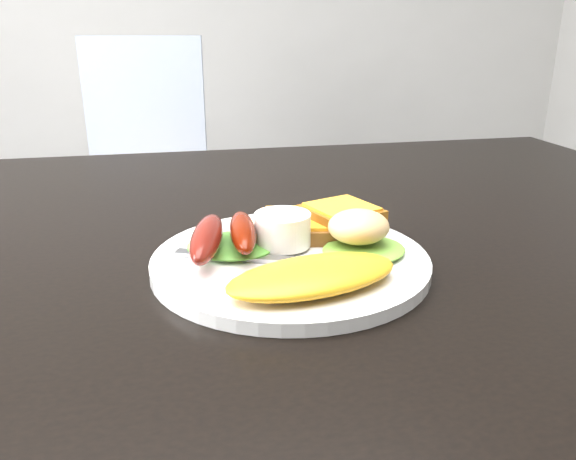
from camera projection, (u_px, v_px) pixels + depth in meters
name	position (u px, v px, depth m)	size (l,w,h in m)	color
dining_table	(263.00, 240.00, 0.62)	(1.20, 0.80, 0.04)	black
dining_chair	(150.00, 191.00, 1.82)	(0.40, 0.40, 0.05)	tan
person	(110.00, 152.00, 1.13)	(0.51, 0.34, 1.43)	navy
plate	(290.00, 261.00, 0.50)	(0.25, 0.25, 0.01)	white
lettuce_left	(231.00, 245.00, 0.51)	(0.08, 0.07, 0.01)	#328A23
lettuce_right	(364.00, 249.00, 0.50)	(0.08, 0.07, 0.01)	#64A030
omelette	(313.00, 276.00, 0.43)	(0.14, 0.07, 0.02)	yellow
sausage_a	(207.00, 238.00, 0.48)	(0.03, 0.11, 0.03)	maroon
sausage_b	(243.00, 232.00, 0.50)	(0.02, 0.09, 0.02)	#5F1D01
ramekin	(283.00, 229.00, 0.51)	(0.05, 0.05, 0.03)	white
toast_a	(301.00, 226.00, 0.55)	(0.08, 0.08, 0.01)	olive
toast_b	(342.00, 213.00, 0.55)	(0.06, 0.06, 0.01)	#9A4D18
potato_salad	(359.00, 227.00, 0.50)	(0.06, 0.05, 0.03)	beige
fork	(255.00, 258.00, 0.49)	(0.14, 0.01, 0.00)	#ADAFB7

